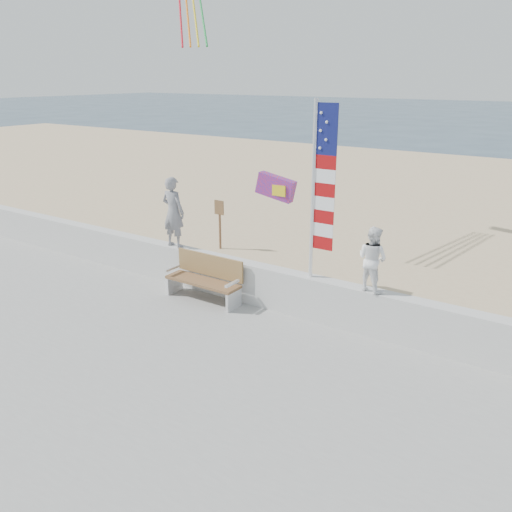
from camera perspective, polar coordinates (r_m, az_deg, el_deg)
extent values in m
plane|color=#283D50|center=(10.74, -6.34, -9.21)|extent=(220.00, 220.00, 0.00)
cube|color=#CCB288|center=(18.03, 12.36, 2.22)|extent=(90.00, 40.00, 0.08)
cube|color=#A0A09B|center=(8.53, -24.86, -18.13)|extent=(50.00, 12.40, 0.10)
cube|color=silver|center=(11.93, -0.26, -2.85)|extent=(30.00, 0.35, 0.90)
imported|color=gray|center=(12.90, -8.70, 4.59)|extent=(0.61, 0.40, 1.67)
imported|color=white|center=(10.37, 12.15, -0.30)|extent=(0.71, 0.62, 1.25)
cube|color=brown|center=(12.08, -5.63, -2.71)|extent=(1.80, 0.50, 0.06)
cube|color=olive|center=(12.17, -4.87, -0.97)|extent=(1.80, 0.05, 0.50)
cube|color=white|center=(12.69, -8.57, -2.93)|extent=(0.06, 0.50, 0.40)
cube|color=silver|center=(12.52, -8.81, -1.29)|extent=(0.06, 0.45, 0.05)
cube|color=silver|center=(11.68, -2.36, -4.67)|extent=(0.06, 0.50, 0.40)
cube|color=white|center=(11.49, -2.53, -2.92)|extent=(0.06, 0.45, 0.05)
cylinder|color=white|center=(10.60, 6.04, 6.73)|extent=(0.08, 0.08, 3.50)
cube|color=#0F1451|center=(10.31, 7.47, 13.09)|extent=(0.44, 0.02, 0.95)
cube|color=#9E0A0C|center=(10.74, 6.98, 1.38)|extent=(0.44, 0.02, 0.26)
cube|color=white|center=(10.67, 7.04, 2.73)|extent=(0.44, 0.02, 0.26)
cube|color=#9E0A0C|center=(10.60, 7.10, 4.11)|extent=(0.44, 0.02, 0.26)
cube|color=white|center=(10.54, 7.15, 5.50)|extent=(0.44, 0.02, 0.26)
cube|color=#9E0A0C|center=(10.48, 7.21, 6.91)|extent=(0.44, 0.02, 0.26)
cube|color=white|center=(10.43, 7.27, 8.33)|extent=(0.44, 0.02, 0.26)
cube|color=#9E0A0C|center=(10.39, 7.33, 9.76)|extent=(0.44, 0.02, 0.26)
sphere|color=white|center=(10.39, 6.75, 11.22)|extent=(0.06, 0.06, 0.06)
sphere|color=white|center=(10.32, 7.39, 12.04)|extent=(0.06, 0.06, 0.06)
sphere|color=white|center=(10.36, 6.82, 12.98)|extent=(0.06, 0.06, 0.06)
sphere|color=white|center=(10.29, 7.46, 13.81)|extent=(0.06, 0.06, 0.06)
sphere|color=white|center=(10.33, 6.89, 14.74)|extent=(0.06, 0.06, 0.06)
cube|color=red|center=(12.58, 2.10, 7.27)|extent=(0.99, 0.34, 0.67)
cube|color=yellow|center=(12.51, 2.69, 6.97)|extent=(0.35, 0.26, 0.25)
cylinder|color=brown|center=(15.93, -3.81, 2.85)|extent=(0.07, 0.07, 1.20)
cube|color=brown|center=(15.76, -3.91, 5.11)|extent=(0.32, 0.03, 0.42)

